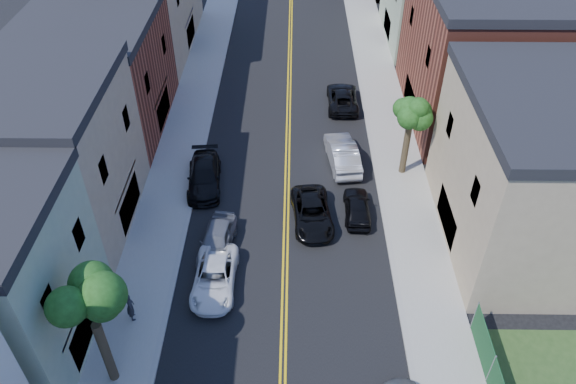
{
  "coord_description": "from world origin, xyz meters",
  "views": [
    {
      "loc": [
        0.43,
        -0.27,
        23.44
      ],
      "look_at": [
        0.11,
        25.44,
        2.0
      ],
      "focal_mm": 34.5,
      "sensor_mm": 36.0,
      "label": 1
    }
  ],
  "objects_px": {
    "white_pickup": "(215,277)",
    "black_car_left": "(204,176)",
    "silver_car_right": "(342,154)",
    "dark_car_right_far": "(342,98)",
    "black_suv_lane": "(312,213)",
    "pedestrian_left": "(130,306)",
    "black_car_right": "(357,207)",
    "grey_car_left": "(217,239)"
  },
  "relations": [
    {
      "from": "white_pickup",
      "to": "grey_car_left",
      "type": "height_order",
      "value": "grey_car_left"
    },
    {
      "from": "silver_car_right",
      "to": "pedestrian_left",
      "type": "height_order",
      "value": "pedestrian_left"
    },
    {
      "from": "dark_car_right_far",
      "to": "black_car_right",
      "type": "bearing_deg",
      "value": 90.6
    },
    {
      "from": "black_car_right",
      "to": "black_suv_lane",
      "type": "bearing_deg",
      "value": 13.14
    },
    {
      "from": "grey_car_left",
      "to": "black_car_left",
      "type": "distance_m",
      "value": 6.13
    },
    {
      "from": "silver_car_right",
      "to": "dark_car_right_far",
      "type": "relative_size",
      "value": 1.01
    },
    {
      "from": "black_suv_lane",
      "to": "pedestrian_left",
      "type": "height_order",
      "value": "pedestrian_left"
    },
    {
      "from": "black_car_left",
      "to": "dark_car_right_far",
      "type": "distance_m",
      "value": 14.34
    },
    {
      "from": "grey_car_left",
      "to": "black_car_right",
      "type": "height_order",
      "value": "grey_car_left"
    },
    {
      "from": "white_pickup",
      "to": "black_car_right",
      "type": "height_order",
      "value": "white_pickup"
    },
    {
      "from": "grey_car_left",
      "to": "dark_car_right_far",
      "type": "distance_m",
      "value": 18.37
    },
    {
      "from": "white_pickup",
      "to": "silver_car_right",
      "type": "bearing_deg",
      "value": 56.57
    },
    {
      "from": "black_car_left",
      "to": "black_car_right",
      "type": "xyz_separation_m",
      "value": [
        9.93,
        -2.88,
        -0.09
      ]
    },
    {
      "from": "pedestrian_left",
      "to": "black_car_right",
      "type": "bearing_deg",
      "value": -77.06
    },
    {
      "from": "pedestrian_left",
      "to": "grey_car_left",
      "type": "bearing_deg",
      "value": -57.36
    },
    {
      "from": "black_car_right",
      "to": "dark_car_right_far",
      "type": "distance_m",
      "value": 13.31
    },
    {
      "from": "white_pickup",
      "to": "silver_car_right",
      "type": "height_order",
      "value": "silver_car_right"
    },
    {
      "from": "grey_car_left",
      "to": "silver_car_right",
      "type": "xyz_separation_m",
      "value": [
        7.83,
        8.45,
        0.12
      ]
    },
    {
      "from": "black_car_left",
      "to": "grey_car_left",
      "type": "bearing_deg",
      "value": -80.8
    },
    {
      "from": "white_pickup",
      "to": "black_suv_lane",
      "type": "distance_m",
      "value": 7.56
    },
    {
      "from": "black_car_right",
      "to": "pedestrian_left",
      "type": "relative_size",
      "value": 2.21
    },
    {
      "from": "pedestrian_left",
      "to": "silver_car_right",
      "type": "bearing_deg",
      "value": -61.5
    },
    {
      "from": "grey_car_left",
      "to": "silver_car_right",
      "type": "bearing_deg",
      "value": 54.35
    },
    {
      "from": "black_car_left",
      "to": "silver_car_right",
      "type": "height_order",
      "value": "silver_car_right"
    },
    {
      "from": "dark_car_right_far",
      "to": "silver_car_right",
      "type": "bearing_deg",
      "value": 86.56
    },
    {
      "from": "grey_car_left",
      "to": "dark_car_right_far",
      "type": "bearing_deg",
      "value": 70.17
    },
    {
      "from": "black_car_right",
      "to": "pedestrian_left",
      "type": "xyz_separation_m",
      "value": [
        -12.23,
        -8.22,
        0.37
      ]
    },
    {
      "from": "black_car_right",
      "to": "silver_car_right",
      "type": "distance_m",
      "value": 5.43
    },
    {
      "from": "white_pickup",
      "to": "dark_car_right_far",
      "type": "height_order",
      "value": "dark_car_right_far"
    },
    {
      "from": "silver_car_right",
      "to": "black_suv_lane",
      "type": "distance_m",
      "value": 6.41
    },
    {
      "from": "dark_car_right_far",
      "to": "pedestrian_left",
      "type": "bearing_deg",
      "value": 60.81
    },
    {
      "from": "grey_car_left",
      "to": "pedestrian_left",
      "type": "xyz_separation_m",
      "value": [
        -3.8,
        -5.16,
        0.3
      ]
    },
    {
      "from": "white_pickup",
      "to": "black_car_right",
      "type": "distance_m",
      "value": 10.13
    },
    {
      "from": "white_pickup",
      "to": "dark_car_right_far",
      "type": "bearing_deg",
      "value": 67.67
    },
    {
      "from": "black_car_left",
      "to": "black_suv_lane",
      "type": "height_order",
      "value": "black_car_left"
    },
    {
      "from": "dark_car_right_far",
      "to": "black_car_left",
      "type": "bearing_deg",
      "value": 46.88
    },
    {
      "from": "silver_car_right",
      "to": "black_car_left",
      "type": "bearing_deg",
      "value": 7.54
    },
    {
      "from": "pedestrian_left",
      "to": "black_car_left",
      "type": "bearing_deg",
      "value": -32.68
    },
    {
      "from": "silver_car_right",
      "to": "dark_car_right_far",
      "type": "height_order",
      "value": "silver_car_right"
    },
    {
      "from": "white_pickup",
      "to": "black_car_left",
      "type": "height_order",
      "value": "black_car_left"
    },
    {
      "from": "pedestrian_left",
      "to": "white_pickup",
      "type": "bearing_deg",
      "value": -80.86
    },
    {
      "from": "dark_car_right_far",
      "to": "black_suv_lane",
      "type": "distance_m",
      "value": 14.19
    }
  ]
}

